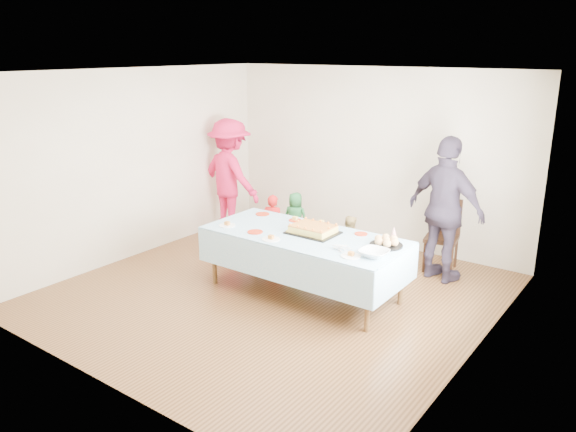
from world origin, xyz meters
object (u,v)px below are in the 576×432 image
at_px(dining_chair, 443,231).
at_px(adult_left, 230,176).
at_px(party_table, 304,239).
at_px(birthday_cake, 313,230).

relative_size(dining_chair, adult_left, 0.52).
bearing_deg(dining_chair, party_table, -130.79).
xyz_separation_m(party_table, adult_left, (-2.40, 1.35, 0.21)).
height_order(party_table, birthday_cake, birthday_cake).
bearing_deg(dining_chair, adult_left, 177.35).
bearing_deg(party_table, birthday_cake, 52.95).
xyz_separation_m(dining_chair, adult_left, (-3.46, -0.49, 0.39)).
distance_m(party_table, adult_left, 2.76).
distance_m(birthday_cake, dining_chair, 2.03).
distance_m(birthday_cake, adult_left, 2.77).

